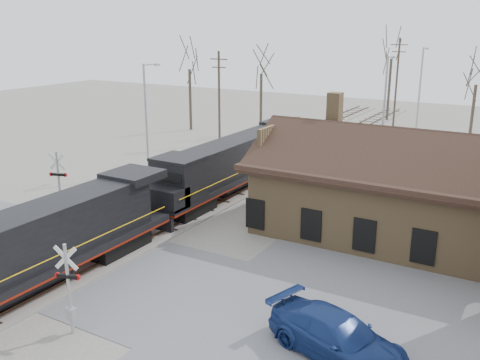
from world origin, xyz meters
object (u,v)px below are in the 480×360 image
object	(u,v)px
locomotive_lead	(7,258)
locomotive_trailing	(230,165)
depot	(387,195)
parked_car	(338,337)

from	to	relation	value
locomotive_lead	locomotive_trailing	bearing A→B (deg)	90.00
depot	locomotive_trailing	size ratio (longest dim) A/B	0.83
locomotive_lead	depot	bearing A→B (deg)	53.90
depot	locomotive_trailing	bearing A→B (deg)	169.67
depot	locomotive_trailing	world-z (taller)	depot
locomotive_lead	parked_car	xyz separation A→B (m)	(13.89, 3.42, -1.31)
parked_car	locomotive_lead	bearing A→B (deg)	121.23
depot	locomotive_lead	xyz separation A→B (m)	(-11.99, -16.44, -0.27)
locomotive_trailing	parked_car	bearing A→B (deg)	-47.60
locomotive_lead	locomotive_trailing	world-z (taller)	locomotive_lead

